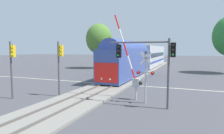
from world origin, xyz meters
name	(u,v)px	position (x,y,z in m)	size (l,w,h in m)	color
ground_plane	(114,84)	(0.00, 0.00, 0.00)	(220.00, 220.00, 0.00)	#47474C
road_centre_stripe	(114,84)	(0.00, 0.00, 0.00)	(44.00, 0.20, 0.01)	beige
railway_track	(114,83)	(0.00, 0.00, 0.10)	(4.40, 80.00, 0.32)	gray
commuter_train	(143,57)	(0.00, 15.77, 2.78)	(3.04, 39.63, 5.16)	#384C93
crossing_gate_near	(134,74)	(4.10, -6.24, 2.20)	(2.47, 0.40, 7.12)	#B7B7BC
crossing_signal_mast	(146,71)	(5.26, -7.03, 2.52)	(1.36, 0.44, 4.13)	#B2B2B7
crossing_gate_far	(103,63)	(-4.22, 6.24, 1.98)	(1.79, 0.40, 6.21)	#B7B7BC
traffic_signal_near_left	(12,61)	(-5.53, -9.74, 3.28)	(0.53, 0.38, 4.88)	#4C4C51
traffic_signal_median	(60,60)	(-2.31, -7.54, 3.29)	(0.53, 0.38, 4.91)	#4C4C51
traffic_signal_far_side	(170,54)	(5.54, 9.31, 3.43)	(0.53, 0.38, 5.11)	#4C4C51
traffic_signal_near_right	(150,56)	(5.77, -7.95, 3.76)	(4.77, 0.38, 4.99)	#4C4C51
oak_behind_train	(99,39)	(-9.88, 16.78, 6.40)	(5.64, 5.64, 9.66)	brown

